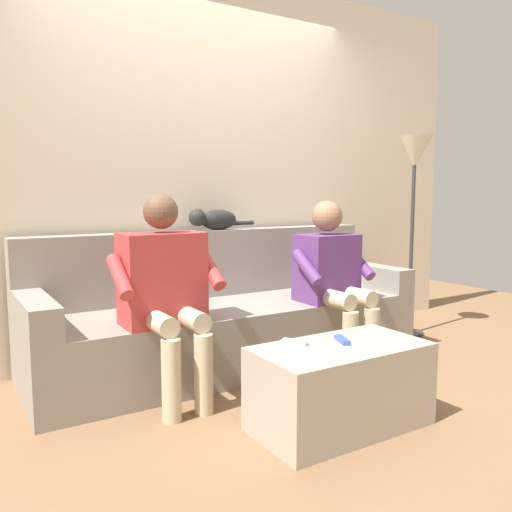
# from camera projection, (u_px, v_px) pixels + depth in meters

# --- Properties ---
(ground_plane) EXTENTS (8.00, 8.00, 0.00)m
(ground_plane) POSITION_uv_depth(u_px,v_px,m) (291.00, 399.00, 2.94)
(ground_plane) COLOR #846042
(back_wall) EXTENTS (5.06, 0.06, 2.74)m
(back_wall) POSITION_uv_depth(u_px,v_px,m) (197.00, 163.00, 3.78)
(back_wall) COLOR beige
(back_wall) RESTS_ON ground
(couch) EXTENTS (2.61, 0.82, 0.89)m
(couch) POSITION_uv_depth(u_px,v_px,m) (227.00, 319.00, 3.53)
(couch) COLOR gray
(couch) RESTS_ON ground
(coffee_table) EXTENTS (0.86, 0.46, 0.41)m
(coffee_table) POSITION_uv_depth(u_px,v_px,m) (340.00, 386.00, 2.56)
(coffee_table) COLOR #A89E8E
(coffee_table) RESTS_ON ground
(person_left_seated) EXTENTS (0.52, 0.54, 1.10)m
(person_left_seated) POSITION_uv_depth(u_px,v_px,m) (332.00, 273.00, 3.48)
(person_left_seated) COLOR #5B3370
(person_left_seated) RESTS_ON ground
(person_right_seated) EXTENTS (0.60, 0.50, 1.15)m
(person_right_seated) POSITION_uv_depth(u_px,v_px,m) (166.00, 285.00, 2.85)
(person_right_seated) COLOR #B23838
(person_right_seated) RESTS_ON ground
(cat_on_backrest) EXTENTS (0.52, 0.13, 0.16)m
(cat_on_backrest) POSITION_uv_depth(u_px,v_px,m) (213.00, 219.00, 3.70)
(cat_on_backrest) COLOR black
(cat_on_backrest) RESTS_ON couch
(remote_white) EXTENTS (0.10, 0.13, 0.02)m
(remote_white) POSITION_uv_depth(u_px,v_px,m) (295.00, 342.00, 2.56)
(remote_white) COLOR white
(remote_white) RESTS_ON coffee_table
(remote_blue) EXTENTS (0.09, 0.14, 0.02)m
(remote_blue) POSITION_uv_depth(u_px,v_px,m) (342.00, 340.00, 2.59)
(remote_blue) COLOR #3860B7
(remote_blue) RESTS_ON coffee_table
(floor_lamp) EXTENTS (0.28, 0.28, 1.61)m
(floor_lamp) POSITION_uv_depth(u_px,v_px,m) (414.00, 167.00, 4.14)
(floor_lamp) COLOR #2D2D2D
(floor_lamp) RESTS_ON ground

